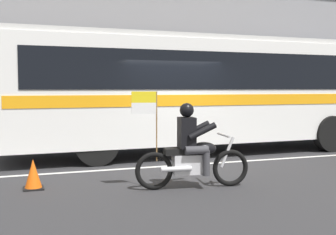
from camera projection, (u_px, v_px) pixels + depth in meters
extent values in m
plane|color=#2B2B2D|center=(174.00, 161.00, 10.67)|extent=(60.00, 60.00, 0.00)
cube|color=#B7B2A8|center=(125.00, 136.00, 15.47)|extent=(28.00, 3.80, 0.15)
cube|color=silver|center=(182.00, 165.00, 10.11)|extent=(26.60, 0.14, 0.01)
cube|color=gray|center=(111.00, 13.00, 17.30)|extent=(28.00, 0.80, 9.75)
cube|color=#233347|center=(114.00, 49.00, 16.98)|extent=(25.76, 0.10, 1.40)
cube|color=white|center=(213.00, 92.00, 12.23)|extent=(11.62, 2.78, 2.70)
cube|color=black|center=(213.00, 72.00, 12.19)|extent=(10.69, 2.80, 0.96)
cube|color=orange|center=(213.00, 99.00, 12.25)|extent=(11.39, 2.80, 0.28)
cube|color=silver|center=(214.00, 42.00, 12.13)|extent=(11.38, 2.64, 0.16)
cylinder|color=black|center=(97.00, 144.00, 10.02)|extent=(1.04, 0.30, 1.04)
cylinder|color=black|center=(330.00, 134.00, 12.26)|extent=(1.04, 0.30, 1.04)
torus|color=black|center=(230.00, 168.00, 7.94)|extent=(0.70, 0.18, 0.69)
torus|color=black|center=(154.00, 171.00, 7.65)|extent=(0.70, 0.18, 0.69)
cube|color=silver|center=(190.00, 164.00, 7.78)|extent=(0.67, 0.36, 0.36)
ellipsoid|color=black|center=(203.00, 148.00, 7.81)|extent=(0.51, 0.34, 0.24)
cube|color=black|center=(180.00, 151.00, 7.72)|extent=(0.59, 0.33, 0.12)
cylinder|color=silver|center=(227.00, 152.00, 7.91)|extent=(0.28, 0.09, 0.58)
cylinder|color=silver|center=(224.00, 135.00, 7.87)|extent=(0.13, 0.64, 0.04)
cylinder|color=silver|center=(176.00, 169.00, 7.56)|extent=(0.56, 0.16, 0.09)
cube|color=black|center=(187.00, 133.00, 7.72)|extent=(0.33, 0.39, 0.56)
sphere|color=black|center=(187.00, 110.00, 7.69)|extent=(0.26, 0.26, 0.26)
cylinder|color=#38383D|center=(192.00, 147.00, 7.95)|extent=(0.44, 0.21, 0.15)
cylinder|color=#38383D|center=(201.00, 160.00, 8.00)|extent=(0.13, 0.13, 0.46)
cylinder|color=#38383D|center=(197.00, 150.00, 7.59)|extent=(0.44, 0.21, 0.15)
cylinder|color=#38383D|center=(206.00, 163.00, 7.65)|extent=(0.13, 0.13, 0.46)
cylinder|color=black|center=(196.00, 129.00, 7.96)|extent=(0.53, 0.18, 0.32)
cylinder|color=black|center=(202.00, 131.00, 7.57)|extent=(0.53, 0.18, 0.32)
cylinder|color=olive|center=(157.00, 126.00, 7.60)|extent=(0.02, 0.02, 1.25)
cube|color=yellow|center=(144.00, 97.00, 7.52)|extent=(0.44, 0.08, 0.20)
cube|color=white|center=(144.00, 108.00, 7.53)|extent=(0.44, 0.08, 0.20)
cylinder|color=red|center=(246.00, 126.00, 15.60)|extent=(0.22, 0.22, 0.58)
sphere|color=red|center=(247.00, 116.00, 15.57)|extent=(0.20, 0.20, 0.20)
cylinder|color=red|center=(248.00, 126.00, 15.47)|extent=(0.09, 0.10, 0.09)
cone|color=#EA590F|center=(33.00, 174.00, 7.70)|extent=(0.32, 0.32, 0.55)
cube|color=black|center=(34.00, 188.00, 7.72)|extent=(0.36, 0.36, 0.03)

